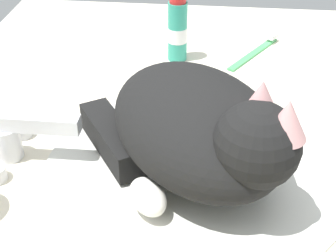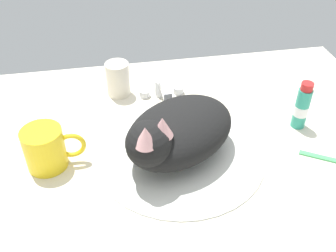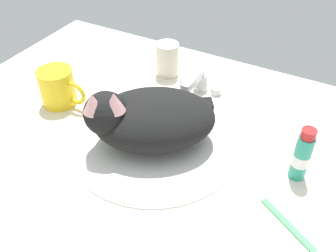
# 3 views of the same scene
# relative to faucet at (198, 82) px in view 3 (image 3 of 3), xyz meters

# --- Properties ---
(ground_plane) EXTENTS (1.10, 0.83, 0.03)m
(ground_plane) POSITION_rel_faucet_xyz_m (0.00, -0.22, -0.04)
(ground_plane) COLOR silver
(sink_basin) EXTENTS (0.37, 0.37, 0.01)m
(sink_basin) POSITION_rel_faucet_xyz_m (0.00, -0.22, -0.03)
(sink_basin) COLOR silver
(sink_basin) RESTS_ON ground_plane
(faucet) EXTENTS (0.12, 0.11, 0.06)m
(faucet) POSITION_rel_faucet_xyz_m (0.00, 0.00, 0.00)
(faucet) COLOR silver
(faucet) RESTS_ON ground_plane
(cat) EXTENTS (0.31, 0.30, 0.15)m
(cat) POSITION_rel_faucet_xyz_m (-0.01, -0.23, 0.04)
(cat) COLOR black
(cat) RESTS_ON sink_basin
(coffee_mug) EXTENTS (0.13, 0.08, 0.09)m
(coffee_mug) POSITION_rel_faucet_xyz_m (-0.28, -0.20, 0.02)
(coffee_mug) COLOR yellow
(coffee_mug) RESTS_ON ground_plane
(rinse_cup) EXTENTS (0.06, 0.06, 0.09)m
(rinse_cup) POSITION_rel_faucet_xyz_m (-0.11, 0.04, 0.02)
(rinse_cup) COLOR silver
(rinse_cup) RESTS_ON ground_plane
(toothpaste_bottle) EXTENTS (0.03, 0.03, 0.12)m
(toothpaste_bottle) POSITION_rel_faucet_xyz_m (0.29, -0.17, 0.03)
(toothpaste_bottle) COLOR teal
(toothpaste_bottle) RESTS_ON ground_plane
(toothbrush) EXTENTS (0.14, 0.09, 0.02)m
(toothbrush) POSITION_rel_faucet_xyz_m (0.33, -0.31, -0.02)
(toothbrush) COLOR #4CB266
(toothbrush) RESTS_ON ground_plane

